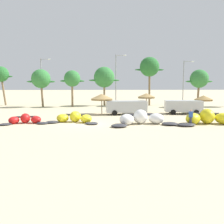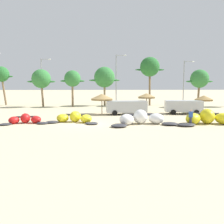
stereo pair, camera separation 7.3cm
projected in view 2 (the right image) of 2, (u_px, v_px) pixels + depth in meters
ground_plane at (86, 124)px, 25.59m from camera, size 260.00×260.00×0.00m
kite_left at (25, 120)px, 25.86m from camera, size 5.02×2.73×1.03m
kite_left_of_center at (74, 118)px, 26.54m from camera, size 5.86×3.39×1.19m
kite_center at (141, 119)px, 25.27m from camera, size 7.15×3.90×1.49m
kite_right_of_center at (209, 118)px, 25.33m from camera, size 7.54×3.52×1.56m
beach_umbrella_near_van at (102, 97)px, 33.43m from camera, size 3.04×3.04×2.77m
beach_umbrella_middle at (147, 96)px, 35.15m from camera, size 2.49×2.49×2.78m
beach_umbrella_near_palms at (204, 98)px, 34.91m from camera, size 2.60×2.60×2.49m
parked_van at (183, 106)px, 33.85m from camera, size 5.09×2.72×1.84m
parked_car_second at (125, 106)px, 33.25m from camera, size 5.50×2.49×1.84m
person_near_kites at (191, 118)px, 24.39m from camera, size 0.36×0.24×1.62m
palm_leftmost at (1, 75)px, 47.08m from camera, size 4.43×2.96×7.40m
palm_left at (41, 79)px, 43.74m from camera, size 5.03×3.36×6.67m
palm_left_of_gap at (72, 79)px, 43.90m from camera, size 4.37×2.91×6.49m
palm_center_left at (104, 77)px, 46.22m from camera, size 5.80×3.87×7.26m
palm_center_right at (150, 67)px, 46.24m from camera, size 5.48×3.66×9.09m
palm_right_of_gap at (200, 79)px, 43.65m from camera, size 4.87×3.25×6.62m
lamppost_west_center at (43, 79)px, 47.54m from camera, size 1.96×0.24×8.93m
lamppost_east_center at (117, 77)px, 47.45m from camera, size 2.07×0.24×9.65m
lamppost_east at (185, 80)px, 47.66m from camera, size 2.06×0.24×8.50m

